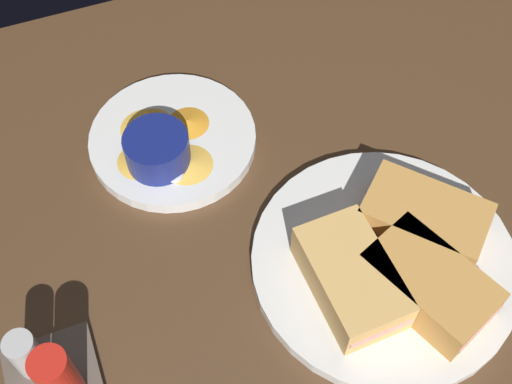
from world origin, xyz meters
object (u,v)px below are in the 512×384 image
at_px(sandwich_half_near, 352,279).
at_px(ramekin_dark_sauce, 436,222).
at_px(sandwich_half_extra, 423,219).
at_px(spoon_by_dark_ramekin, 392,253).
at_px(plate_sandwich_main, 384,263).
at_px(spoon_by_gravy_ramekin, 174,163).
at_px(ramekin_light_gravy, 157,149).
at_px(sandwich_half_far, 429,285).
at_px(plate_chips_companion, 173,139).
at_px(condiment_caddy, 49,371).

distance_m(sandwich_half_near, ramekin_dark_sauce, 0.12).
distance_m(sandwich_half_extra, spoon_by_dark_ramekin, 0.05).
bearing_deg(sandwich_half_near, plate_sandwich_main, -70.27).
height_order(ramekin_dark_sauce, spoon_by_gravy_ramekin, ramekin_dark_sauce).
distance_m(ramekin_light_gravy, spoon_by_gravy_ramekin, 0.03).
distance_m(sandwich_half_far, spoon_by_gravy_ramekin, 0.32).
height_order(sandwich_half_extra, plate_chips_companion, sandwich_half_extra).
distance_m(ramekin_dark_sauce, condiment_caddy, 0.43).
bearing_deg(spoon_by_gravy_ramekin, condiment_caddy, 137.48).
xyz_separation_m(plate_sandwich_main, spoon_by_gravy_ramekin, (0.20, 0.18, 0.01)).
height_order(sandwich_half_extra, spoon_by_gravy_ramekin, sandwich_half_extra).
distance_m(plate_sandwich_main, ramekin_light_gravy, 0.29).
bearing_deg(sandwich_half_near, plate_chips_companion, 23.08).
bearing_deg(ramekin_dark_sauce, sandwich_half_near, 104.85).
height_order(plate_sandwich_main, ramekin_light_gravy, ramekin_light_gravy).
relative_size(plate_sandwich_main, spoon_by_gravy_ramekin, 2.93).
bearing_deg(plate_sandwich_main, sandwich_half_far, -160.27).
height_order(sandwich_half_far, ramekin_light_gravy, sandwich_half_far).
distance_m(plate_sandwich_main, spoon_by_gravy_ramekin, 0.27).
distance_m(plate_chips_companion, condiment_caddy, 0.32).
relative_size(plate_sandwich_main, ramekin_dark_sauce, 4.06).
bearing_deg(ramekin_dark_sauce, condiment_caddy, 91.60).
height_order(plate_sandwich_main, ramekin_dark_sauce, ramekin_dark_sauce).
height_order(plate_sandwich_main, condiment_caddy, condiment_caddy).
height_order(ramekin_dark_sauce, ramekin_light_gravy, ramekin_light_gravy).
height_order(ramekin_light_gravy, spoon_by_gravy_ramekin, ramekin_light_gravy).
bearing_deg(plate_sandwich_main, plate_chips_companion, 33.78).
xyz_separation_m(plate_chips_companion, ramekin_light_gravy, (-0.03, 0.03, 0.03)).
bearing_deg(sandwich_half_extra, spoon_by_gravy_ramekin, 51.06).
bearing_deg(plate_sandwich_main, sandwich_half_near, 109.73).
height_order(plate_sandwich_main, spoon_by_dark_ramekin, spoon_by_dark_ramekin).
xyz_separation_m(plate_sandwich_main, sandwich_half_extra, (0.02, -0.05, 0.03)).
bearing_deg(plate_sandwich_main, condiment_caddy, 89.96).
relative_size(sandwich_half_far, plate_chips_companion, 0.72).
height_order(plate_sandwich_main, spoon_by_gravy_ramekin, spoon_by_gravy_ramekin).
bearing_deg(ramekin_dark_sauce, sandwich_half_extra, 62.21).
bearing_deg(ramekin_light_gravy, sandwich_half_extra, -129.10).
distance_m(plate_sandwich_main, sandwich_half_near, 0.06).
bearing_deg(sandwich_half_extra, condiment_caddy, 92.54).
distance_m(sandwich_half_far, condiment_caddy, 0.38).
xyz_separation_m(spoon_by_gravy_ramekin, condiment_caddy, (-0.20, 0.19, 0.01)).
bearing_deg(condiment_caddy, spoon_by_gravy_ramekin, -42.52).
height_order(ramekin_dark_sauce, condiment_caddy, condiment_caddy).
relative_size(sandwich_half_extra, plate_chips_companion, 0.72).
height_order(plate_chips_companion, condiment_caddy, condiment_caddy).
height_order(sandwich_half_near, spoon_by_dark_ramekin, sandwich_half_near).
distance_m(plate_sandwich_main, ramekin_dark_sauce, 0.07).
bearing_deg(condiment_caddy, plate_chips_companion, -38.60).
bearing_deg(sandwich_half_far, sandwich_half_extra, -25.27).
relative_size(plate_sandwich_main, spoon_by_dark_ramekin, 2.92).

